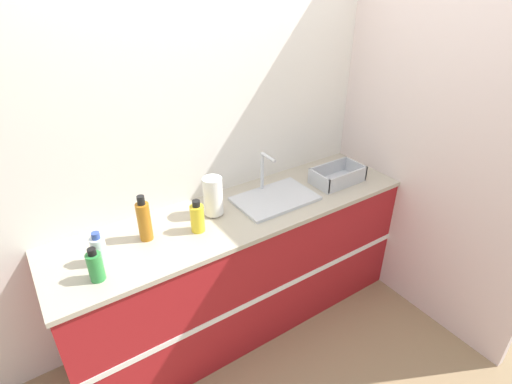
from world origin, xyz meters
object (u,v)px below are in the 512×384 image
(bottle_green, at_px, (95,266))
(bottle_yellow, at_px, (197,218))
(dish_rack, at_px, (337,177))
(bottle_clear, at_px, (99,250))
(sink, at_px, (274,197))
(bottle_amber, at_px, (144,220))
(paper_towel_roll, at_px, (213,196))

(bottle_green, height_order, bottle_yellow, bottle_yellow)
(dish_rack, xyz_separation_m, bottle_clear, (-1.65, 0.03, 0.04))
(sink, bearing_deg, bottle_green, -173.29)
(bottle_amber, xyz_separation_m, bottle_clear, (-0.27, -0.07, -0.04))
(bottle_green, xyz_separation_m, bottle_yellow, (0.60, 0.10, 0.01))
(dish_rack, height_order, bottle_yellow, bottle_yellow)
(sink, relative_size, dish_rack, 1.43)
(bottle_amber, distance_m, bottle_yellow, 0.30)
(paper_towel_roll, xyz_separation_m, bottle_green, (-0.76, -0.20, -0.05))
(bottle_amber, distance_m, bottle_clear, 0.29)
(dish_rack, bearing_deg, sink, 174.77)
(bottle_green, height_order, bottle_clear, bottle_clear)
(dish_rack, distance_m, bottle_clear, 1.66)
(paper_towel_roll, bearing_deg, sink, -8.92)
(sink, xyz_separation_m, bottle_amber, (-0.86, 0.05, 0.10))
(dish_rack, relative_size, bottle_amber, 1.32)
(sink, height_order, bottle_clear, sink)
(dish_rack, xyz_separation_m, bottle_green, (-1.70, -0.09, 0.04))
(paper_towel_roll, distance_m, bottle_yellow, 0.20)
(dish_rack, relative_size, bottle_yellow, 1.83)
(bottle_clear, bearing_deg, bottle_yellow, -1.76)
(bottle_green, bearing_deg, bottle_clear, 67.42)
(sink, relative_size, bottle_amber, 1.89)
(bottle_clear, height_order, bottle_yellow, bottle_yellow)
(bottle_clear, bearing_deg, sink, 1.08)
(bottle_green, relative_size, bottle_yellow, 0.92)
(sink, distance_m, bottle_clear, 1.14)
(sink, xyz_separation_m, bottle_yellow, (-0.58, -0.04, 0.07))
(sink, bearing_deg, dish_rack, -5.23)
(bottle_green, bearing_deg, sink, 6.71)
(bottle_amber, xyz_separation_m, bottle_yellow, (0.28, -0.09, -0.03))
(paper_towel_roll, distance_m, bottle_clear, 0.72)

